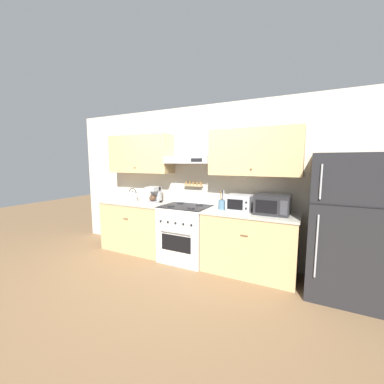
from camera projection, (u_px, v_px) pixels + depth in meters
ground_plane at (177, 267)px, 3.68m from camera, size 16.00×16.00×0.00m
wall_back at (194, 172)px, 4.01m from camera, size 5.20×0.46×2.55m
counter_left at (138, 225)px, 4.36m from camera, size 1.28×0.64×0.91m
counter_right at (249, 243)px, 3.44m from camera, size 1.34×0.64×0.91m
stove_range at (186, 233)px, 3.89m from camera, size 0.75×0.67×1.01m
refrigerator at (346, 226)px, 2.80m from camera, size 0.81×0.76×1.73m
tea_kettle at (133, 196)px, 4.37m from camera, size 0.25×0.19×0.24m
coffee_maker at (154, 194)px, 4.19m from camera, size 0.19×0.26×0.29m
microwave at (273, 205)px, 3.27m from camera, size 0.46×0.40×0.26m
utensil_crock at (222, 204)px, 3.59m from camera, size 0.11×0.11×0.30m
toaster_oven at (240, 203)px, 3.46m from camera, size 0.35×0.31×0.24m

